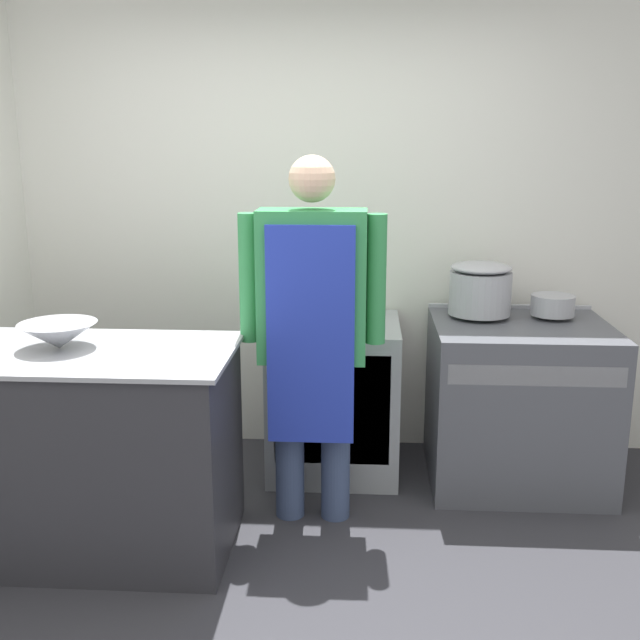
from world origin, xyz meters
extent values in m
plane|color=#2D2D33|center=(0.00, 0.00, 0.00)|extent=(14.00, 14.00, 0.00)
cube|color=silver|center=(0.00, 1.78, 1.35)|extent=(8.00, 0.05, 2.70)
cube|color=#2D2D33|center=(-0.92, 0.49, 0.45)|extent=(1.33, 0.72, 0.90)
cube|color=#9EA0A8|center=(-0.92, 0.49, 0.91)|extent=(1.39, 0.75, 0.02)
cube|color=#4C4F56|center=(1.16, 1.31, 0.43)|extent=(0.92, 0.79, 0.87)
cube|color=#9EA0A8|center=(1.16, 0.93, 0.71)|extent=(0.84, 0.03, 0.10)
cube|color=#9EA0A8|center=(1.16, 1.69, 0.88)|extent=(0.92, 0.03, 0.02)
cube|color=#93999E|center=(0.17, 1.40, 0.42)|extent=(0.70, 0.68, 0.84)
cube|color=silver|center=(0.17, 1.07, 0.46)|extent=(0.60, 0.02, 0.59)
cylinder|color=#38476B|center=(-0.02, 0.82, 0.40)|extent=(0.14, 0.14, 0.80)
cylinder|color=#38476B|center=(0.20, 0.82, 0.40)|extent=(0.14, 0.14, 0.80)
cube|color=#338C4C|center=(0.09, 0.82, 1.15)|extent=(0.50, 0.22, 0.70)
cube|color=#2338B2|center=(0.09, 0.70, 0.94)|extent=(0.40, 0.02, 1.01)
cylinder|color=#338C4C|center=(-0.20, 0.82, 1.19)|extent=(0.09, 0.09, 0.60)
cylinder|color=#338C4C|center=(0.38, 0.82, 1.19)|extent=(0.09, 0.09, 0.60)
sphere|color=beige|center=(0.09, 0.82, 1.64)|extent=(0.21, 0.21, 0.21)
cone|color=#9EA0A8|center=(-0.99, 0.52, 0.98)|extent=(0.34, 0.34, 0.11)
cylinder|color=#9EA0A8|center=(0.95, 1.45, 1.00)|extent=(0.33, 0.33, 0.23)
ellipsoid|color=#9EA0A8|center=(0.95, 1.45, 1.14)|extent=(0.32, 0.32, 0.06)
cylinder|color=#9EA0A8|center=(1.34, 1.45, 0.94)|extent=(0.23, 0.23, 0.11)
camera|label=1|loc=(0.33, -2.53, 1.81)|focal=42.00mm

